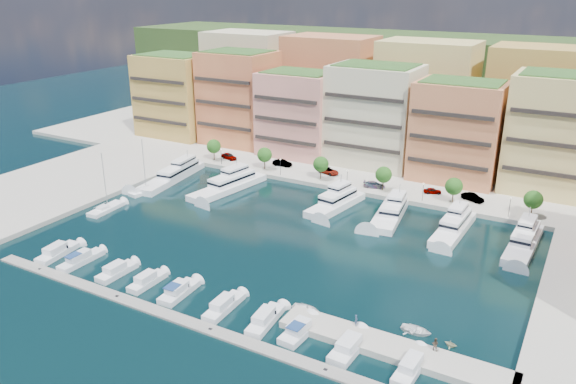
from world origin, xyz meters
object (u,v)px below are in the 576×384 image
cruiser_0 (58,252)px  sailboat_1 (106,209)px  yacht_0 (174,174)px  sailboat_2 (145,191)px  tree_5 (533,200)px  car_5 (472,197)px  tender_3 (451,344)px  cruiser_4 (179,292)px  tender_2 (416,330)px  car_2 (329,171)px  tree_2 (321,164)px  lamppost_3 (423,189)px  tree_1 (265,155)px  yacht_3 (337,202)px  lamppost_2 (347,176)px  cruiser_8 (349,347)px  lamppost_0 (221,154)px  person_1 (435,344)px  cruiser_9 (411,367)px  cruiser_1 (81,260)px  yacht_5 (454,226)px  car_3 (374,185)px  cruiser_5 (224,307)px  cruiser_7 (299,331)px  car_1 (282,163)px  yacht_1 (230,185)px  car_4 (433,191)px  person_0 (356,320)px  cruiser_6 (265,320)px  tree_4 (454,186)px  tree_3 (384,175)px  car_0 (229,156)px  tree_0 (214,146)px  lamppost_1 (280,164)px  cruiser_3 (147,282)px  yacht_6 (524,241)px  cruiser_2 (117,272)px  lamppost_4 (510,204)px  tender_0 (306,309)px

cruiser_0 → sailboat_1: bearing=112.9°
yacht_0 → sailboat_2: bearing=-88.0°
tree_5 → car_5: bearing=165.9°
tender_3 → cruiser_4: bearing=109.0°
tender_2 → car_2: (-39.42, 54.19, 1.33)m
tree_2 → sailboat_1: bearing=-129.8°
lamppost_3 → cruiser_4: lamppost_3 is taller
tree_1 → car_2: size_ratio=1.01×
yacht_3 → car_2: yacht_3 is taller
lamppost_2 → tender_2: bearing=-56.5°
tree_1 → lamppost_2: 24.13m
cruiser_8 → tender_2: (6.57, 8.34, -0.10)m
lamppost_3 → tender_3: 51.77m
sailboat_2 → tree_2: bearing=38.9°
lamppost_0 → person_1: 87.77m
cruiser_9 → cruiser_0: bearing=-180.0°
tree_1 → cruiser_1: bearing=-92.0°
yacht_5 → car_3: bearing=148.5°
cruiser_5 → cruiser_7: bearing=-0.0°
cruiser_1 → car_1: car_1 is taller
yacht_1 → yacht_3: size_ratio=1.27×
yacht_0 → car_5: bearing=15.1°
tender_3 → car_4: (-17.83, 53.95, 1.21)m
cruiser_9 → person_1: bearing=68.5°
yacht_1 → person_0: 62.15m
sailboat_1 → person_0: sailboat_1 is taller
cruiser_6 → person_0: person_0 is taller
cruiser_5 → yacht_1: bearing=123.8°
tree_5 → yacht_1: tree_5 is taller
tree_4 → cruiser_9: (9.38, -58.09, -4.20)m
cruiser_8 → person_1: bearing=23.1°
tree_3 → car_3: 3.84m
tree_3 → car_0: tree_3 is taller
yacht_1 → cruiser_8: yacht_1 is taller
lamppost_0 → car_2: 28.91m
tree_0 → lamppost_1: (22.00, -2.30, -0.92)m
tender_3 → cruiser_3: bearing=107.5°
yacht_6 → cruiser_2: 73.39m
sailboat_2 → person_1: sailboat_2 is taller
cruiser_9 → car_3: 64.87m
cruiser_2 → cruiser_4: bearing=-0.1°
car_1 → lamppost_4: bearing=-99.1°
tree_0 → tree_3: 48.00m
tree_2 → yacht_1: 22.49m
lamppost_4 → yacht_3: yacht_3 is taller
tender_2 → cruiser_7: bearing=120.1°
tender_0 → car_5: 56.93m
yacht_6 → cruiser_4: yacht_6 is taller
cruiser_0 → tender_3: size_ratio=5.15×
tender_0 → car_4: 56.02m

